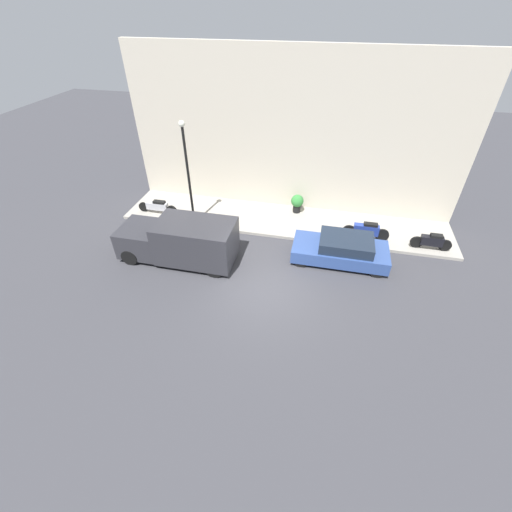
{
  "coord_description": "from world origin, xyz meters",
  "views": [
    {
      "loc": [
        -9.91,
        -1.89,
        9.48
      ],
      "look_at": [
        1.27,
        0.61,
        0.6
      ],
      "focal_mm": 24.0,
      "sensor_mm": 36.0,
      "label": 1
    }
  ],
  "objects_px": {
    "delivery_van": "(179,240)",
    "streetlamp": "(187,166)",
    "motorcycle_black": "(432,241)",
    "potted_plant": "(297,202)",
    "motorcycle_blue": "(366,230)",
    "parked_car": "(341,249)",
    "scooter_silver": "(157,206)"
  },
  "relations": [
    {
      "from": "parked_car",
      "to": "scooter_silver",
      "type": "distance_m",
      "value": 9.71
    },
    {
      "from": "delivery_van",
      "to": "motorcycle_black",
      "type": "bearing_deg",
      "value": -74.75
    },
    {
      "from": "motorcycle_blue",
      "to": "delivery_van",
      "type": "bearing_deg",
      "value": 111.55
    },
    {
      "from": "motorcycle_black",
      "to": "motorcycle_blue",
      "type": "distance_m",
      "value": 2.88
    },
    {
      "from": "delivery_van",
      "to": "streetlamp",
      "type": "bearing_deg",
      "value": 9.21
    },
    {
      "from": "motorcycle_black",
      "to": "parked_car",
      "type": "bearing_deg",
      "value": 111.36
    },
    {
      "from": "scooter_silver",
      "to": "motorcycle_blue",
      "type": "height_order",
      "value": "motorcycle_blue"
    },
    {
      "from": "delivery_van",
      "to": "potted_plant",
      "type": "xyz_separation_m",
      "value": [
        4.96,
        -4.5,
        -0.27
      ]
    },
    {
      "from": "streetlamp",
      "to": "potted_plant",
      "type": "xyz_separation_m",
      "value": [
        2.21,
        -4.95,
        -2.45
      ]
    },
    {
      "from": "motorcycle_black",
      "to": "motorcycle_blue",
      "type": "xyz_separation_m",
      "value": [
        0.19,
        2.87,
        0.05
      ]
    },
    {
      "from": "motorcycle_black",
      "to": "scooter_silver",
      "type": "xyz_separation_m",
      "value": [
        0.28,
        13.51,
        -0.03
      ]
    },
    {
      "from": "delivery_van",
      "to": "motorcycle_blue",
      "type": "distance_m",
      "value": 8.59
    },
    {
      "from": "parked_car",
      "to": "streetlamp",
      "type": "distance_m",
      "value": 7.89
    },
    {
      "from": "delivery_van",
      "to": "potted_plant",
      "type": "distance_m",
      "value": 6.7
    },
    {
      "from": "delivery_van",
      "to": "scooter_silver",
      "type": "relative_size",
      "value": 2.39
    },
    {
      "from": "motorcycle_black",
      "to": "potted_plant",
      "type": "xyz_separation_m",
      "value": [
        2.0,
        6.36,
        0.15
      ]
    },
    {
      "from": "delivery_van",
      "to": "motorcycle_blue",
      "type": "height_order",
      "value": "delivery_van"
    },
    {
      "from": "scooter_silver",
      "to": "streetlamp",
      "type": "xyz_separation_m",
      "value": [
        -0.49,
        -2.2,
        2.62
      ]
    },
    {
      "from": "motorcycle_black",
      "to": "potted_plant",
      "type": "relative_size",
      "value": 1.81
    },
    {
      "from": "scooter_silver",
      "to": "potted_plant",
      "type": "height_order",
      "value": "potted_plant"
    },
    {
      "from": "delivery_van",
      "to": "motorcycle_blue",
      "type": "relative_size",
      "value": 2.36
    },
    {
      "from": "motorcycle_blue",
      "to": "streetlamp",
      "type": "relative_size",
      "value": 0.42
    },
    {
      "from": "motorcycle_black",
      "to": "scooter_silver",
      "type": "bearing_deg",
      "value": 88.81
    },
    {
      "from": "scooter_silver",
      "to": "streetlamp",
      "type": "distance_m",
      "value": 3.46
    },
    {
      "from": "motorcycle_blue",
      "to": "streetlamp",
      "type": "bearing_deg",
      "value": 92.74
    },
    {
      "from": "motorcycle_blue",
      "to": "parked_car",
      "type": "bearing_deg",
      "value": 147.87
    },
    {
      "from": "delivery_van",
      "to": "streetlamp",
      "type": "relative_size",
      "value": 1.0
    },
    {
      "from": "motorcycle_black",
      "to": "potted_plant",
      "type": "height_order",
      "value": "potted_plant"
    },
    {
      "from": "potted_plant",
      "to": "motorcycle_blue",
      "type": "bearing_deg",
      "value": -117.39
    },
    {
      "from": "parked_car",
      "to": "motorcycle_blue",
      "type": "distance_m",
      "value": 2.06
    },
    {
      "from": "parked_car",
      "to": "potted_plant",
      "type": "xyz_separation_m",
      "value": [
        3.55,
        2.39,
        0.12
      ]
    },
    {
      "from": "scooter_silver",
      "to": "potted_plant",
      "type": "xyz_separation_m",
      "value": [
        1.72,
        -7.15,
        0.17
      ]
    }
  ]
}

